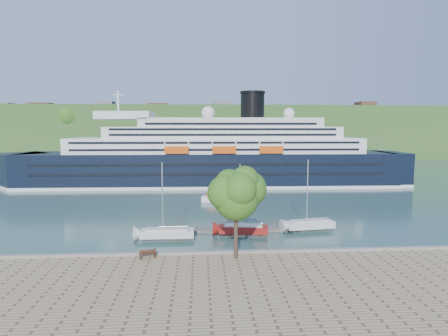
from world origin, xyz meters
The scene contains 11 objects.
ground centered at (0.00, 0.00, 0.00)m, with size 400.00×400.00×0.00m, color #284842.
far_hillside centered at (0.00, 145.00, 12.00)m, with size 400.00×50.00×24.00m, color #315622.
quay_coping centered at (0.00, -0.20, 1.15)m, with size 220.00×0.50×0.30m, color slate.
cruise_ship centered at (1.30, 54.01, 11.77)m, with size 104.85×15.27×23.55m, color black, non-canonical shape.
park_bench centered at (-6.38, -1.20, 1.57)m, with size 1.79×0.73×1.15m, color #4A2615, non-canonical shape.
promenade_tree centered at (2.97, -1.71, 6.31)m, with size 6.41×6.41×10.62m, color #37681B, non-canonical shape.
floating_pontoon centered at (3.97, 12.09, 0.19)m, with size 16.80×2.05×0.37m, color slate, non-canonical shape.
sailboat_white_near centered at (-5.08, 7.93, 4.92)m, with size 7.62×2.12×9.84m, color silver, non-canonical shape.
sailboat_red centered at (5.06, 9.33, 4.72)m, with size 7.32×2.03×9.45m, color maroon, non-canonical shape.
sailboat_white_far centered at (14.77, 11.07, 4.90)m, with size 7.59×2.11×9.80m, color silver, non-canonical shape.
tender_launch centered at (2.83, 33.01, 0.92)m, with size 6.64×2.27×1.83m, color #D94C0C, non-canonical shape.
Camera 1 is at (-0.69, -39.88, 14.91)m, focal length 30.00 mm.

